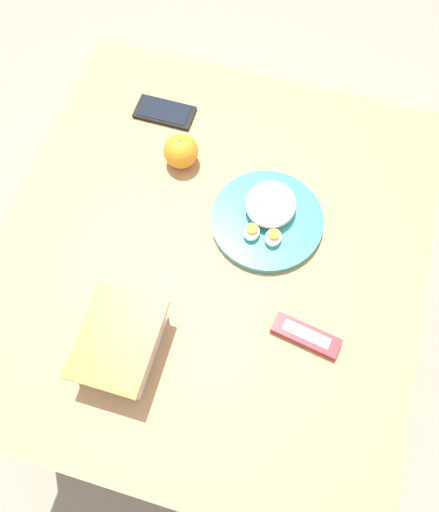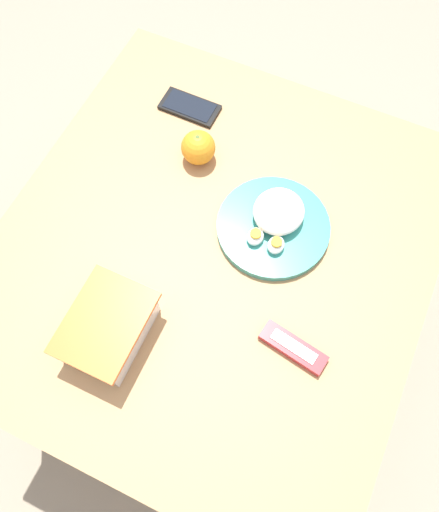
% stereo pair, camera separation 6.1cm
% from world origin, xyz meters
% --- Properties ---
extents(ground_plane, '(10.00, 10.00, 0.00)m').
position_xyz_m(ground_plane, '(0.00, 0.00, 0.00)').
color(ground_plane, gray).
extents(table, '(0.98, 0.89, 0.73)m').
position_xyz_m(table, '(0.00, 0.00, 0.63)').
color(table, '#AD7F51').
rests_on(table, ground_plane).
extents(food_container, '(0.18, 0.14, 0.09)m').
position_xyz_m(food_container, '(-0.25, 0.10, 0.77)').
color(food_container, white).
rests_on(food_container, table).
extents(orange_fruit, '(0.08, 0.08, 0.08)m').
position_xyz_m(orange_fruit, '(0.19, 0.13, 0.77)').
color(orange_fruit, orange).
rests_on(orange_fruit, table).
extents(rice_plate, '(0.24, 0.24, 0.06)m').
position_xyz_m(rice_plate, '(0.10, -0.10, 0.75)').
color(rice_plate, teal).
rests_on(rice_plate, table).
extents(candy_bar, '(0.06, 0.14, 0.02)m').
position_xyz_m(candy_bar, '(-0.13, -0.23, 0.74)').
color(candy_bar, '#B7282D').
rests_on(candy_bar, table).
extents(cell_phone, '(0.07, 0.14, 0.01)m').
position_xyz_m(cell_phone, '(0.31, 0.21, 0.73)').
color(cell_phone, black).
rests_on(cell_phone, table).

